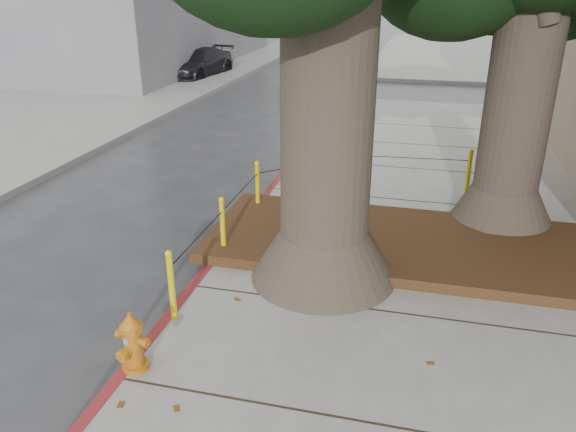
# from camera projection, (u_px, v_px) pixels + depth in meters

# --- Properties ---
(ground) EXTENTS (140.00, 140.00, 0.00)m
(ground) POSITION_uv_depth(u_px,v_px,m) (301.00, 422.00, 5.58)
(ground) COLOR #28282B
(ground) RESTS_ON ground
(sidewalk_far) EXTENTS (16.00, 20.00, 0.15)m
(sidewalk_far) POSITION_uv_depth(u_px,v_px,m) (528.00, 55.00, 30.96)
(sidewalk_far) COLOR slate
(sidewalk_far) RESTS_ON ground
(curb_red) EXTENTS (0.14, 26.00, 0.16)m
(curb_red) POSITION_uv_depth(u_px,v_px,m) (206.00, 273.00, 8.23)
(curb_red) COLOR maroon
(curb_red) RESTS_ON ground
(planter_bed) EXTENTS (6.40, 2.60, 0.16)m
(planter_bed) POSITION_uv_depth(u_px,v_px,m) (413.00, 244.00, 8.76)
(planter_bed) COLOR black
(planter_bed) RESTS_ON sidewalk_main
(bollard_ring) EXTENTS (3.79, 5.39, 0.95)m
(bollard_ring) POSITION_uv_depth(u_px,v_px,m) (309.00, 198.00, 9.41)
(bollard_ring) COLOR yellow
(bollard_ring) RESTS_ON sidewalk_main
(fire_hydrant) EXTENTS (0.37, 0.35, 0.70)m
(fire_hydrant) POSITION_uv_depth(u_px,v_px,m) (133.00, 342.00, 5.99)
(fire_hydrant) COLOR #BF6813
(fire_hydrant) RESTS_ON sidewalk_main
(car_silver) EXTENTS (3.33, 1.70, 1.09)m
(car_silver) POSITION_uv_depth(u_px,v_px,m) (554.00, 87.00, 19.47)
(car_silver) COLOR #9A999E
(car_silver) RESTS_ON ground
(car_dark) EXTENTS (2.25, 4.41, 1.23)m
(car_dark) POSITION_uv_depth(u_px,v_px,m) (198.00, 63.00, 24.38)
(car_dark) COLOR black
(car_dark) RESTS_ON ground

